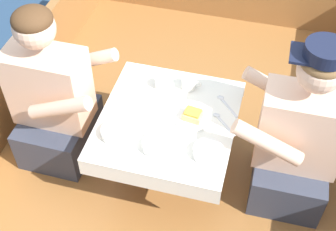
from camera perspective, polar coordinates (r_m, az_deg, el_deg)
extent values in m
plane|color=navy|center=(2.92, -0.01, -10.84)|extent=(60.00, 60.00, 0.00)
cube|color=brown|center=(2.78, -0.01, -8.94)|extent=(2.06, 3.18, 0.35)
cylinder|color=#B2B2B7|center=(2.47, 0.00, -3.96)|extent=(0.07, 0.07, 0.42)
cube|color=brown|center=(2.31, 0.00, -0.56)|extent=(0.63, 0.68, 0.02)
cube|color=white|center=(2.30, 0.00, -0.37)|extent=(0.66, 0.71, 0.00)
cube|color=white|center=(2.13, -2.48, -8.12)|extent=(0.66, 0.00, 0.10)
cube|color=white|center=(2.58, 2.03, 4.43)|extent=(0.66, 0.00, 0.10)
cube|color=#333847|center=(2.72, -12.97, -1.91)|extent=(0.36, 0.44, 0.26)
cube|color=beige|center=(2.48, -14.30, 3.41)|extent=(0.40, 0.22, 0.44)
sphere|color=beige|center=(2.25, -16.02, 10.24)|extent=(0.20, 0.20, 0.20)
ellipsoid|color=#472D19|center=(2.22, -16.26, 11.17)|extent=(0.19, 0.19, 0.11)
cylinder|color=beige|center=(2.49, -9.66, 6.67)|extent=(0.34, 0.07, 0.21)
cylinder|color=beige|center=(2.26, -13.06, 0.91)|extent=(0.34, 0.07, 0.21)
cube|color=#333847|center=(2.55, 14.42, -6.78)|extent=(0.37, 0.44, 0.26)
cube|color=beige|center=(2.29, 16.00, -1.61)|extent=(0.40, 0.23, 0.43)
sphere|color=beige|center=(2.04, 18.07, 5.19)|extent=(0.20, 0.20, 0.20)
ellipsoid|color=brown|center=(2.01, 18.36, 6.12)|extent=(0.19, 0.19, 0.11)
cylinder|color=beige|center=(2.11, 12.02, -3.27)|extent=(0.34, 0.07, 0.21)
cylinder|color=beige|center=(2.36, 12.91, 3.27)|extent=(0.34, 0.07, 0.21)
cylinder|color=black|center=(1.98, 18.75, 7.41)|extent=(0.18, 0.18, 0.06)
cube|color=black|center=(1.99, 16.06, 7.24)|extent=(0.10, 0.14, 0.01)
cylinder|color=white|center=(2.30, 3.02, -0.38)|extent=(0.18, 0.18, 0.01)
cylinder|color=white|center=(2.36, -3.18, 1.28)|extent=(0.19, 0.19, 0.01)
cube|color=tan|center=(2.28, 3.04, 0.01)|extent=(0.10, 0.09, 0.04)
cube|color=gold|center=(2.26, 3.06, 0.43)|extent=(0.08, 0.07, 0.01)
cylinder|color=white|center=(2.14, 4.91, -4.44)|extent=(0.14, 0.14, 0.04)
cylinder|color=beige|center=(2.14, 4.93, -4.28)|extent=(0.11, 0.11, 0.02)
cylinder|color=white|center=(2.16, -1.20, -3.63)|extent=(0.14, 0.14, 0.04)
cylinder|color=beige|center=(2.15, -1.21, -3.46)|extent=(0.11, 0.11, 0.02)
cylinder|color=white|center=(2.23, -6.35, -2.04)|extent=(0.14, 0.14, 0.04)
cylinder|color=beige|center=(2.22, -6.37, -1.87)|extent=(0.12, 0.12, 0.02)
cylinder|color=white|center=(2.44, 2.55, 3.96)|extent=(0.08, 0.08, 0.06)
torus|color=white|center=(2.43, 3.66, 3.82)|extent=(0.04, 0.01, 0.04)
cylinder|color=#3D2314|center=(2.42, 2.57, 4.30)|extent=(0.06, 0.06, 0.01)
cylinder|color=white|center=(2.44, -0.73, 4.04)|extent=(0.07, 0.07, 0.06)
torus|color=white|center=(2.43, 0.34, 3.89)|extent=(0.04, 0.01, 0.04)
cylinder|color=#3D2314|center=(2.43, -0.73, 4.34)|extent=(0.06, 0.06, 0.01)
cube|color=silver|center=(2.37, 7.32, 1.12)|extent=(0.12, 0.13, 0.00)
ellipsoid|color=silver|center=(2.41, 6.44, 2.22)|extent=(0.04, 0.02, 0.01)
cube|color=silver|center=(2.29, 6.92, -1.08)|extent=(0.13, 0.13, 0.00)
ellipsoid|color=silver|center=(2.32, 5.92, 0.05)|extent=(0.04, 0.02, 0.01)
cube|color=silver|center=(2.11, -0.94, -6.01)|extent=(0.17, 0.04, 0.00)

